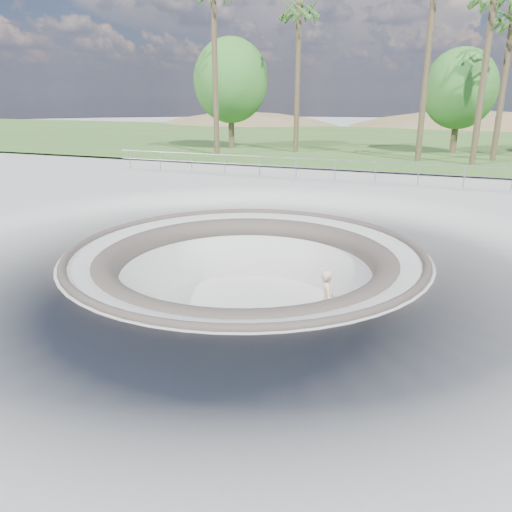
{
  "coord_description": "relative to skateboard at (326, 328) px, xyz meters",
  "views": [
    {
      "loc": [
        5.1,
        -12.73,
        4.33
      ],
      "look_at": [
        0.34,
        -0.07,
        -0.1
      ],
      "focal_mm": 35.0,
      "sensor_mm": 36.0,
      "label": 1
    }
  ],
  "objects": [
    {
      "name": "safety_railing",
      "position": [
        -2.53,
        12.44,
        2.52
      ],
      "size": [
        25.0,
        0.06,
        1.03
      ],
      "color": "gray",
      "rests_on": "ground"
    },
    {
      "name": "grass_strip",
      "position": [
        -2.53,
        34.44,
        2.05
      ],
      "size": [
        180.0,
        36.0,
        0.12
      ],
      "color": "#366026",
      "rests_on": "ground"
    },
    {
      "name": "skateboard",
      "position": [
        0.0,
        0.0,
        0.0
      ],
      "size": [
        0.85,
        0.26,
        0.09
      ],
      "color": "#985E3C",
      "rests_on": "ground"
    },
    {
      "name": "skate_bowl",
      "position": [
        -2.53,
        0.44,
        0.0
      ],
      "size": [
        14.0,
        14.0,
        4.1
      ],
      "color": "#ACACA7",
      "rests_on": "ground"
    },
    {
      "name": "distant_hills",
      "position": [
        1.25,
        57.62,
        -5.19
      ],
      "size": [
        103.2,
        45.0,
        28.6
      ],
      "color": "brown",
      "rests_on": "ground"
    },
    {
      "name": "bushy_tree_left",
      "position": [
        -12.95,
        23.66,
        7.01
      ],
      "size": [
        5.6,
        5.09,
        8.08
      ],
      "color": "brown",
      "rests_on": "ground"
    },
    {
      "name": "bushy_tree_mid",
      "position": [
        2.98,
        26.07,
        6.41
      ],
      "size": [
        4.93,
        4.48,
        7.11
      ],
      "color": "brown",
      "rests_on": "ground"
    },
    {
      "name": "skater",
      "position": [
        -0.0,
        0.0,
        0.85
      ],
      "size": [
        0.58,
        0.71,
        1.67
      ],
      "primitive_type": "imported",
      "rotation": [
        0.0,
        0.0,
        1.92
      ],
      "color": "tan",
      "rests_on": "skateboard"
    },
    {
      "name": "ground",
      "position": [
        -2.53,
        0.44,
        1.83
      ],
      "size": [
        180.0,
        180.0,
        0.0
      ],
      "primitive_type": "plane",
      "color": "#ACACA7",
      "rests_on": "ground"
    },
    {
      "name": "palm_b",
      "position": [
        -7.58,
        22.83,
        11.16
      ],
      "size": [
        2.6,
        2.6,
        10.55
      ],
      "color": "brown",
      "rests_on": "ground"
    }
  ]
}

